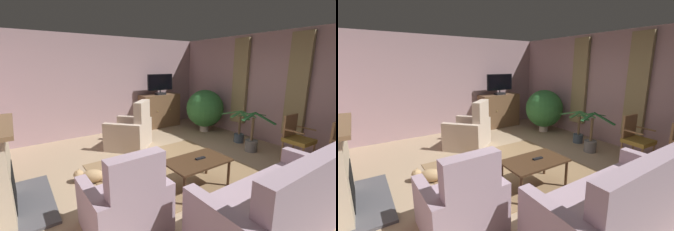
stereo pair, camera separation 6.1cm
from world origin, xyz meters
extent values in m
cube|color=tan|center=(0.00, 0.00, -0.02)|extent=(6.34, 6.74, 0.04)
cube|color=gray|center=(0.00, 3.12, 1.34)|extent=(6.34, 0.10, 2.67)
cube|color=#A6858B|center=(2.92, 0.00, 1.34)|extent=(0.10, 6.74, 2.67)
cube|color=#8E7F56|center=(2.81, -0.64, 1.47)|extent=(0.10, 0.44, 2.25)
cube|color=#8E7F56|center=(2.81, 0.86, 1.47)|extent=(0.10, 0.44, 2.25)
cube|color=#8E704C|center=(-0.02, 0.13, 0.01)|extent=(2.63, 2.19, 0.01)
cube|color=#4C4C51|center=(-2.23, 0.40, 0.02)|extent=(0.50, 1.42, 0.04)
cube|color=black|center=(-2.47, 0.40, 0.32)|extent=(0.10, 0.69, 0.52)
cube|color=#4A3523|center=(1.43, 2.77, 0.03)|extent=(1.19, 0.42, 0.06)
cube|color=brown|center=(1.43, 2.77, 0.51)|extent=(1.25, 0.48, 1.01)
sphere|color=tan|center=(1.21, 2.52, 0.56)|extent=(0.03, 0.03, 0.03)
sphere|color=tan|center=(1.66, 2.52, 0.56)|extent=(0.03, 0.03, 0.03)
cube|color=black|center=(1.43, 2.72, 1.04)|extent=(0.31, 0.20, 0.06)
cylinder|color=black|center=(1.43, 2.72, 1.11)|extent=(0.04, 0.04, 0.08)
cube|color=black|center=(1.43, 2.72, 1.39)|extent=(0.86, 0.05, 0.48)
cube|color=black|center=(1.43, 2.69, 1.39)|extent=(0.82, 0.01, 0.44)
cube|color=#422B19|center=(-0.05, -0.64, 0.46)|extent=(1.00, 0.61, 0.03)
cylinder|color=#422B19|center=(0.40, -0.39, 0.22)|extent=(0.04, 0.04, 0.44)
cylinder|color=#422B19|center=(-0.50, -0.39, 0.22)|extent=(0.04, 0.04, 0.44)
cylinder|color=#422B19|center=(0.39, -0.89, 0.22)|extent=(0.04, 0.04, 0.44)
cylinder|color=#422B19|center=(-0.50, -0.88, 0.22)|extent=(0.04, 0.04, 0.44)
cube|color=black|center=(0.02, -0.63, 0.49)|extent=(0.17, 0.06, 0.02)
cube|color=#AD93A3|center=(0.12, -1.83, 0.22)|extent=(1.79, 0.90, 0.44)
cube|color=#AD93A3|center=(0.12, -2.18, 0.73)|extent=(1.79, 0.20, 0.57)
cube|color=#AD93A3|center=(1.09, -1.83, 0.33)|extent=(0.15, 0.90, 0.66)
cube|color=tan|center=(-0.29, -1.96, 0.56)|extent=(0.37, 0.15, 0.36)
cube|color=#C6B29E|center=(-0.15, 1.64, 0.23)|extent=(1.04, 1.06, 0.46)
cube|color=#C6B29E|center=(0.08, 1.39, 0.79)|extent=(0.57, 0.55, 0.66)
cube|color=#C6B29E|center=(-0.43, 1.39, 0.33)|extent=(0.69, 0.73, 0.66)
cube|color=#C6B29E|center=(0.12, 1.89, 0.33)|extent=(0.69, 0.73, 0.66)
cube|color=#AD93A3|center=(-1.35, -0.80, 0.21)|extent=(0.65, 0.83, 0.42)
cube|color=#AD93A3|center=(-1.34, -1.12, 0.73)|extent=(0.64, 0.19, 0.62)
cube|color=#AD93A3|center=(-1.73, -0.81, 0.31)|extent=(0.15, 0.82, 0.62)
cube|color=#AD93A3|center=(-0.97, -0.80, 0.31)|extent=(0.15, 0.82, 0.62)
cylinder|color=olive|center=(2.08, -1.65, 0.21)|extent=(0.04, 0.04, 0.41)
cube|color=olive|center=(2.26, -1.05, 0.45)|extent=(0.49, 0.48, 0.08)
cube|color=olive|center=(2.27, -0.84, 0.69)|extent=(0.44, 0.06, 0.49)
cylinder|color=olive|center=(2.05, -1.24, 0.21)|extent=(0.04, 0.04, 0.41)
cylinder|color=olive|center=(2.46, -1.26, 0.21)|extent=(0.04, 0.04, 0.41)
cylinder|color=olive|center=(2.06, -0.85, 0.21)|extent=(0.04, 0.04, 0.41)
cylinder|color=olive|center=(2.48, -0.86, 0.21)|extent=(0.04, 0.04, 0.41)
cylinder|color=olive|center=(2.48, -1.06, 0.67)|extent=(0.05, 0.37, 0.03)
cylinder|color=olive|center=(2.05, -1.04, 0.67)|extent=(0.05, 0.37, 0.03)
cylinder|color=#3D4C5B|center=(2.27, 0.37, 0.11)|extent=(0.24, 0.24, 0.21)
cylinder|color=brown|center=(2.27, 0.37, 0.46)|extent=(0.06, 0.06, 0.48)
cube|color=#3D7F42|center=(2.46, 0.41, 0.74)|extent=(0.38, 0.14, 0.15)
cube|color=#3D7F42|center=(2.34, 0.55, 0.74)|extent=(0.21, 0.37, 0.12)
cube|color=#3D7F42|center=(2.17, 0.59, 0.74)|extent=(0.26, 0.45, 0.14)
cube|color=#3D7F42|center=(2.09, 0.37, 0.74)|extent=(0.35, 0.09, 0.10)
cube|color=#3D7F42|center=(2.17, 0.18, 0.74)|extent=(0.26, 0.41, 0.13)
cube|color=#3D7F42|center=(2.37, 0.22, 0.74)|extent=(0.27, 0.34, 0.15)
cylinder|color=slate|center=(2.00, -0.17, 0.13)|extent=(0.27, 0.27, 0.26)
cylinder|color=brown|center=(2.00, -0.17, 0.51)|extent=(0.06, 0.06, 0.51)
cube|color=#235B2D|center=(2.27, -0.14, 0.81)|extent=(0.54, 0.15, 0.13)
cube|color=#235B2D|center=(2.03, 0.04, 0.81)|extent=(0.12, 0.42, 0.17)
cube|color=#235B2D|center=(1.83, -0.16, 0.81)|extent=(0.33, 0.11, 0.14)
cube|color=#235B2D|center=(2.04, -0.42, 0.81)|extent=(0.15, 0.48, 0.20)
cylinder|color=beige|center=(2.23, 1.58, 0.10)|extent=(0.25, 0.25, 0.21)
sphere|color=#2D6B33|center=(2.23, 1.58, 0.68)|extent=(1.07, 1.07, 1.07)
ellipsoid|color=tan|center=(-1.35, 0.47, 0.11)|extent=(0.42, 0.37, 0.22)
sphere|color=tan|center=(-1.55, 0.60, 0.14)|extent=(0.16, 0.16, 0.16)
cone|color=tan|center=(-1.57, 0.56, 0.22)|extent=(0.04, 0.04, 0.04)
cone|color=tan|center=(-1.53, 0.63, 0.22)|extent=(0.04, 0.04, 0.04)
cylinder|color=tan|center=(-1.13, 0.30, 0.07)|extent=(0.21, 0.14, 0.04)
camera|label=1|loc=(-2.27, -3.04, 1.93)|focal=24.00mm
camera|label=2|loc=(-2.22, -3.07, 1.93)|focal=24.00mm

